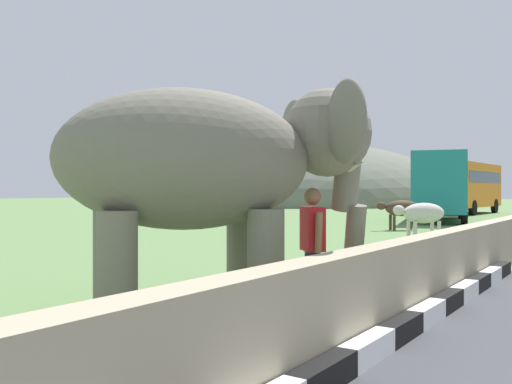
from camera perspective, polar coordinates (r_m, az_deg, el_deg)
barrier_parapet at (r=6.41m, az=12.53°, el=-9.89°), size 28.00×0.36×1.00m
elephant at (r=6.76m, az=-4.16°, el=2.89°), size 3.93×3.66×2.96m
person_handler at (r=7.37m, az=5.87°, el=-5.24°), size 0.52×0.54×1.66m
bus_teal at (r=31.03m, az=18.46°, el=0.99°), size 9.01×4.72×3.50m
bus_orange at (r=41.44m, az=21.01°, el=0.77°), size 8.52×2.94×3.50m
cow_near at (r=23.34m, az=14.82°, el=-1.70°), size 1.64×1.63×1.23m
cow_mid at (r=18.41m, az=16.85°, el=-2.19°), size 1.77×1.46×1.23m
hill_east at (r=65.92m, az=7.72°, el=-1.27°), size 35.15×28.12×13.99m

